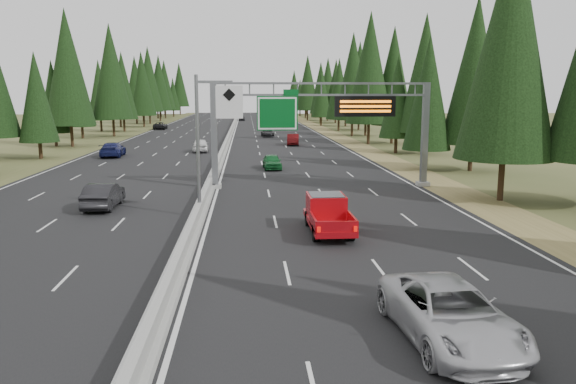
{
  "coord_description": "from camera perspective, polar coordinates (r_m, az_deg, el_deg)",
  "views": [
    {
      "loc": [
        2.72,
        -6.67,
        7.01
      ],
      "look_at": [
        4.7,
        20.0,
        2.34
      ],
      "focal_mm": 35.0,
      "sensor_mm": 36.0,
      "label": 1
    }
  ],
  "objects": [
    {
      "name": "car_ahead_dkgrey",
      "position": [
        93.27,
        -2.11,
        6.04
      ],
      "size": [
        2.22,
        4.68,
        1.32
      ],
      "primitive_type": "imported",
      "rotation": [
        0.0,
        0.0,
        0.08
      ],
      "color": "black",
      "rests_on": "road"
    },
    {
      "name": "car_onc_blue",
      "position": [
        66.24,
        -17.38,
        4.15
      ],
      "size": [
        2.56,
        5.68,
        1.61
      ],
      "primitive_type": "imported",
      "rotation": [
        0.0,
        0.0,
        3.2
      ],
      "color": "#161B4F",
      "rests_on": "road"
    },
    {
      "name": "tree_row_right",
      "position": [
        76.29,
        10.64,
        11.36
      ],
      "size": [
        12.01,
        242.1,
        18.92
      ],
      "color": "black",
      "rests_on": "ground"
    },
    {
      "name": "car_onc_white",
      "position": [
        69.51,
        -8.89,
        4.72
      ],
      "size": [
        2.12,
        4.76,
        1.59
      ],
      "primitive_type": "imported",
      "rotation": [
        0.0,
        0.0,
        3.19
      ],
      "color": "white",
      "rests_on": "road"
    },
    {
      "name": "shoulder_left",
      "position": [
        89.34,
        -17.57,
        4.97
      ],
      "size": [
        3.6,
        260.0,
        0.06
      ],
      "primitive_type": "cube",
      "color": "#434D24",
      "rests_on": "ground"
    },
    {
      "name": "car_ahead_green",
      "position": [
        52.73,
        -1.64,
        3.11
      ],
      "size": [
        1.78,
        4.12,
        1.38
      ],
      "primitive_type": "imported",
      "rotation": [
        0.0,
        0.0,
        0.04
      ],
      "color": "#16642B",
      "rests_on": "road"
    },
    {
      "name": "tree_row_left",
      "position": [
        92.67,
        -20.12,
        10.68
      ],
      "size": [
        12.04,
        244.08,
        18.44
      ],
      "color": "black",
      "rests_on": "ground"
    },
    {
      "name": "car_onc_far",
      "position": [
        116.0,
        -12.85,
        6.59
      ],
      "size": [
        2.5,
        5.26,
        1.45
      ],
      "primitive_type": "imported",
      "rotation": [
        0.0,
        0.0,
        3.16
      ],
      "color": "black",
      "rests_on": "road"
    },
    {
      "name": "sign_gantry",
      "position": [
        42.04,
        4.28,
        7.5
      ],
      "size": [
        16.75,
        0.98,
        7.8
      ],
      "color": "slate",
      "rests_on": "road"
    },
    {
      "name": "road",
      "position": [
        86.99,
        -6.04,
        5.26
      ],
      "size": [
        32.0,
        260.0,
        0.08
      ],
      "primitive_type": "cube",
      "color": "black",
      "rests_on": "ground"
    },
    {
      "name": "shoulder_right",
      "position": [
        88.24,
        5.64,
        5.32
      ],
      "size": [
        3.6,
        260.0,
        0.06
      ],
      "primitive_type": "cube",
      "color": "olive",
      "rests_on": "ground"
    },
    {
      "name": "car_ahead_dkred",
      "position": [
        77.87,
        0.51,
        5.35
      ],
      "size": [
        1.99,
        4.68,
        1.5
      ],
      "primitive_type": "imported",
      "rotation": [
        0.0,
        0.0,
        -0.09
      ],
      "color": "#500B0D",
      "rests_on": "road"
    },
    {
      "name": "car_ahead_white",
      "position": [
        136.87,
        -2.14,
        7.28
      ],
      "size": [
        2.55,
        4.97,
        1.34
      ],
      "primitive_type": "imported",
      "rotation": [
        0.0,
        0.0,
        0.07
      ],
      "color": "silver",
      "rests_on": "road"
    },
    {
      "name": "red_pickup",
      "position": [
        28.85,
        4.0,
        -1.97
      ],
      "size": [
        2.0,
        5.59,
        1.82
      ],
      "color": "black",
      "rests_on": "road"
    },
    {
      "name": "silver_minivan",
      "position": [
        16.88,
        16.12,
        -11.74
      ],
      "size": [
        3.13,
        6.07,
        1.64
      ],
      "primitive_type": "imported",
      "rotation": [
        0.0,
        0.0,
        0.07
      ],
      "color": "#B7B7BC",
      "rests_on": "road"
    },
    {
      "name": "car_ahead_far",
      "position": [
        151.4,
        -4.73,
        7.51
      ],
      "size": [
        1.65,
        3.97,
        1.35
      ],
      "primitive_type": "imported",
      "rotation": [
        0.0,
        0.0,
        -0.02
      ],
      "color": "black",
      "rests_on": "road"
    },
    {
      "name": "median_barrier",
      "position": [
        86.96,
        -6.04,
        5.5
      ],
      "size": [
        0.7,
        260.0,
        0.85
      ],
      "color": "gray",
      "rests_on": "road"
    },
    {
      "name": "hov_sign_pole",
      "position": [
        31.79,
        -8.12,
        5.68
      ],
      "size": [
        2.8,
        0.5,
        8.0
      ],
      "color": "slate",
      "rests_on": "road"
    },
    {
      "name": "car_onc_near",
      "position": [
        36.36,
        -18.25,
        -0.33
      ],
      "size": [
        1.67,
        4.75,
        1.56
      ],
      "primitive_type": "imported",
      "rotation": [
        0.0,
        0.0,
        3.14
      ],
      "color": "black",
      "rests_on": "road"
    }
  ]
}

